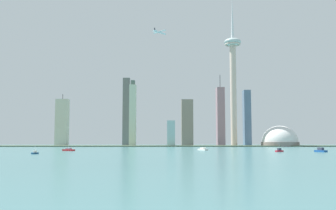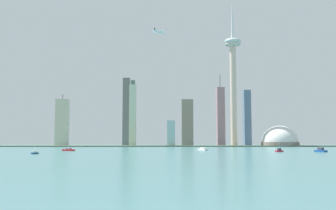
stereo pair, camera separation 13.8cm
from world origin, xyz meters
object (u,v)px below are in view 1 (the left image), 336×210
Objects in this scene: skyscraper_2 at (62,122)px; boat_5 at (35,153)px; boat_2 at (69,150)px; skyscraper_5 at (247,118)px; boat_1 at (321,150)px; stadium_dome at (280,142)px; skyscraper_0 at (133,114)px; airplane at (160,32)px; skyscraper_6 at (126,112)px; observation_tower at (233,70)px; boat_6 at (279,150)px; boat_4 at (203,149)px; skyscraper_1 at (171,134)px; skyscraper_3 at (220,117)px; skyscraper_4 at (187,123)px.

skyscraper_2 reaches higher than boat_5.
boat_2 is 1.75× the size of boat_5.
skyscraper_5 is 8.22× the size of boat_1.
skyscraper_0 reaches higher than stadium_dome.
skyscraper_6 is at bearing 89.05° from airplane.
skyscraper_6 is (-230.04, 72.37, -81.81)m from observation_tower.
stadium_dome is at bearing -9.02° from skyscraper_2.
boat_6 is at bearing -161.63° from boat_2.
boat_4 is (-136.64, -352.54, -61.14)m from skyscraper_5.
airplane reaches higher than boat_6.
boat_4 is (116.37, -289.61, -64.37)m from skyscraper_0.
observation_tower is at bearing -49.65° from boat_4.
boat_6 reaches higher than boat_2.
skyscraper_1 is at bearing -20.10° from skyscraper_2.
boat_5 is (-360.48, -384.32, -7.00)m from stadium_dome.
skyscraper_3 reaches higher than stadium_dome.
skyscraper_5 is (412.28, 16.42, 11.23)m from skyscraper_2.
skyscraper_6 is (-99.37, 104.92, 50.89)m from skyscraper_1.
skyscraper_1 is 3.36× the size of boat_1.
skyscraper_3 reaches higher than skyscraper_2.
skyscraper_3 is at bearing 147.01° from stadium_dome.
observation_tower is 3.14× the size of skyscraper_4.
observation_tower is at bearing 62.78° from boat_6.
boat_5 is at bearing -98.53° from skyscraper_0.
skyscraper_0 is at bearing -16.28° from skyscraper_2.
airplane is (-242.56, 13.11, 229.41)m from stadium_dome.
boat_6 is at bearing -68.64° from skyscraper_1.
boat_6 is at bearing -107.23° from stadium_dome.
boat_5 reaches higher than boat_4.
skyscraper_4 is at bearing 160.64° from stadium_dome.
stadium_dome is at bearing -62.75° from skyscraper_5.
skyscraper_5 is 11.38× the size of boat_6.
boat_6 is (-44.28, 9.35, -0.30)m from boat_1.
skyscraper_0 is 1.36× the size of skyscraper_4.
skyscraper_3 reaches higher than skyscraper_4.
observation_tower is at bearing -17.46° from skyscraper_6.
skyscraper_3 is at bearing -5.35° from skyscraper_6.
observation_tower reaches higher than boat_6.
skyscraper_3 is 1.03× the size of skyscraper_6.
skyscraper_5 reaches higher than boat_6.
airplane is at bearing -158.87° from skyscraper_5.
skyscraper_2 is at bearing -130.12° from boat_5.
stadium_dome is 0.66× the size of skyscraper_2.
observation_tower is at bearing -26.26° from skyscraper_4.
skyscraper_3 reaches higher than skyscraper_1.
observation_tower reaches higher than skyscraper_6.
boat_4 is 215.12m from boat_5.
boat_5 is (-314.57, -473.44, -61.22)m from skyscraper_5.
skyscraper_2 reaches higher than boat_2.
skyscraper_2 is 1.13× the size of skyscraper_4.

